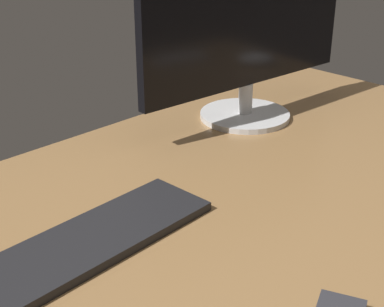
{
  "coord_description": "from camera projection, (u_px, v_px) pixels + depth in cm",
  "views": [
    {
      "loc": [
        -71.24,
        -55.34,
        49.99
      ],
      "look_at": [
        -7.2,
        8.82,
        8.0
      ],
      "focal_mm": 53.1,
      "sensor_mm": 36.0,
      "label": 1
    }
  ],
  "objects": [
    {
      "name": "desk",
      "position": [
        255.0,
        192.0,
        1.02
      ],
      "size": [
        140.0,
        84.0,
        2.0
      ],
      "primitive_type": "cube",
      "color": "olive",
      "rests_on": "ground"
    },
    {
      "name": "keyboard",
      "position": [
        97.0,
        238.0,
        0.85
      ],
      "size": [
        37.87,
        14.06,
        1.46
      ],
      "primitive_type": "cube",
      "rotation": [
        0.0,
        0.0,
        0.04
      ],
      "color": "black",
      "rests_on": "desk"
    },
    {
      "name": "monitor",
      "position": [
        248.0,
        35.0,
        1.24
      ],
      "size": [
        58.1,
        20.79,
        36.38
      ],
      "rotation": [
        0.0,
        0.0,
        -0.09
      ],
      "color": "silver",
      "rests_on": "desk"
    }
  ]
}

